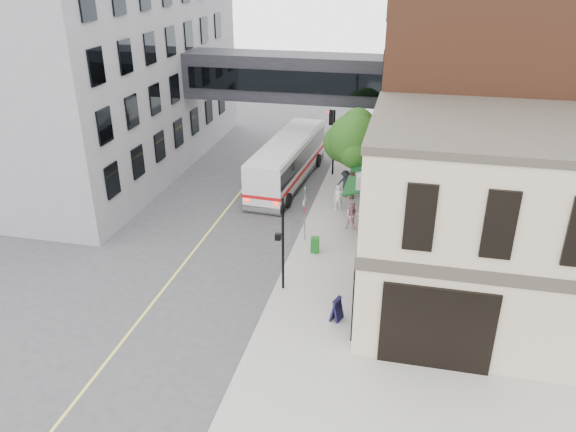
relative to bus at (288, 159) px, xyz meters
The scene contains 17 objects.
ground 15.43m from the bus, 81.10° to the right, with size 120.00×120.00×0.00m, color #38383A.
sidewalk_main 4.79m from the bus, 14.84° to the right, with size 4.00×60.00×0.15m, color gray.
corner_building 17.56m from the bus, 49.23° to the right, with size 10.19×8.12×8.45m.
brick_building 13.46m from the bus, ahead, with size 13.76×18.00×14.00m.
opposite_building 15.60m from the bus, behind, with size 14.00×24.00×14.00m, color slate.
skyway_bridge 5.66m from the bus, 102.45° to the left, with size 14.00×3.18×3.00m.
traffic_signal_near 13.51m from the bus, 78.23° to the right, with size 0.44×0.22×4.60m.
traffic_signal_far 3.63m from the bus, 34.97° to the left, with size 0.53×0.28×4.50m.
street_sign_pole 8.62m from the bus, 71.28° to the right, with size 0.08×0.75×3.00m.
street_tree 5.46m from the bus, 23.02° to the right, with size 3.80×3.20×5.60m.
lane_marking 6.02m from the bus, 116.99° to the right, with size 0.12×40.00×0.01m, color #D8CC4C.
bus is the anchor object (origin of this frame).
pedestrian_a 5.68m from the bus, 45.04° to the right, with size 0.56×0.37×1.53m, color silver.
pedestrian_b 8.21m from the bus, 51.38° to the right, with size 0.78×0.61×1.61m, color pink.
pedestrian_c 4.57m from the bus, 24.45° to the right, with size 1.12×0.64×1.73m, color black.
newspaper_box 10.19m from the bus, 69.30° to the right, with size 0.41×0.37×0.83m, color #145717.
sandwich_board 16.05m from the bus, 69.90° to the right, with size 0.37×0.57×1.02m, color black.
Camera 1 is at (5.46, -19.26, 14.01)m, focal length 35.00 mm.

